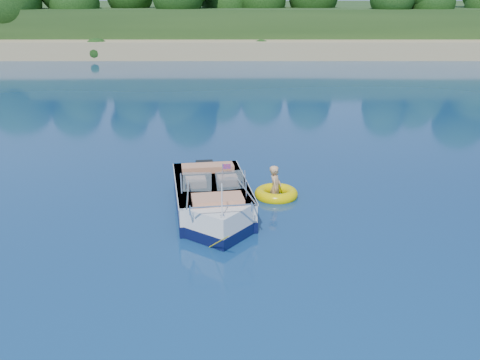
{
  "coord_description": "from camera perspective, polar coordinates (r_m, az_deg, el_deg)",
  "views": [
    {
      "loc": [
        -0.91,
        -11.28,
        5.38
      ],
      "look_at": [
        -0.9,
        1.63,
        0.85
      ],
      "focal_mm": 40.0,
      "sensor_mm": 36.0,
      "label": 1
    }
  ],
  "objects": [
    {
      "name": "shoreline",
      "position": [
        75.19,
        0.68,
        15.99
      ],
      "size": [
        170.0,
        59.0,
        6.0
      ],
      "color": "tan",
      "rests_on": "ground"
    },
    {
      "name": "tow_tube",
      "position": [
        14.93,
        3.87,
        -1.48
      ],
      "size": [
        1.26,
        1.26,
        0.32
      ],
      "rotation": [
        0.0,
        0.0,
        -0.04
      ],
      "color": "#ECCE00",
      "rests_on": "ground"
    },
    {
      "name": "ground",
      "position": [
        12.53,
        4.16,
        -6.15
      ],
      "size": [
        160.0,
        160.0,
        0.0
      ],
      "primitive_type": "plane",
      "color": "#0A1D46",
      "rests_on": "ground"
    },
    {
      "name": "motorboat",
      "position": [
        13.7,
        -2.92,
        -2.3
      ],
      "size": [
        2.36,
        5.15,
        1.72
      ],
      "rotation": [
        0.0,
        0.0,
        0.15
      ],
      "color": "silver",
      "rests_on": "ground"
    },
    {
      "name": "boy",
      "position": [
        14.97,
        3.76,
        -1.78
      ],
      "size": [
        0.43,
        0.77,
        1.44
      ],
      "primitive_type": "imported",
      "rotation": [
        0.0,
        -0.17,
        1.43
      ],
      "color": "tan",
      "rests_on": "ground"
    }
  ]
}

